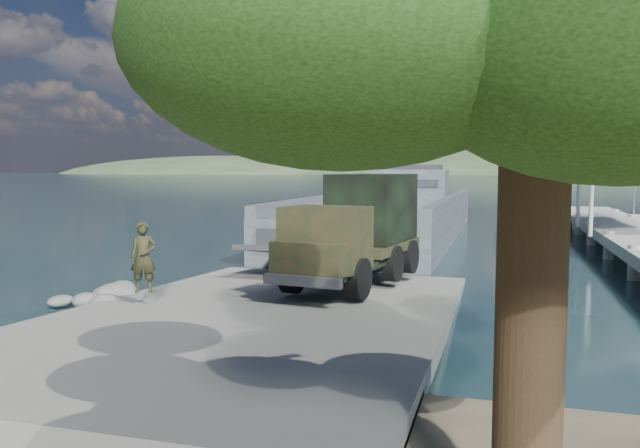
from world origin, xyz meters
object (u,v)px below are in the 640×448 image
Objects in this scene: pier at (634,223)px; landing_craft at (390,225)px; soldier at (144,271)px; military_truck at (358,228)px; overhang_tree at (479,9)px; sailboat_near at (633,223)px.

landing_craft reaches higher than pier.
military_truck is at bearing 26.58° from soldier.
military_truck is 1.01× the size of overhang_tree.
sailboat_near reaches higher than pier.
sailboat_near is at bearing 73.57° from military_truck.
pier reaches higher than soldier.
soldier is 40.96m from sailboat_near.
landing_craft is 34.09m from overhang_tree.
overhang_tree is (-7.04, -29.07, 4.34)m from pier.
military_truck is (2.10, -18.70, 1.54)m from landing_craft.
pier is at bearing 76.38° from overhang_tree.
soldier is (-4.99, -5.51, -0.84)m from military_truck.
military_truck is at bearing 106.99° from overhang_tree.
military_truck is 7.48m from soldier.
military_truck is 15.46m from overhang_tree.
landing_craft is 20.32m from sailboat_near.
soldier is 13.65m from overhang_tree.
overhang_tree is (9.38, -8.87, 4.44)m from soldier.
landing_craft reaches higher than soldier.
overhang_tree reaches higher than sailboat_near.
military_truck reaches higher than soldier.
landing_craft is 3.98× the size of military_truck.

